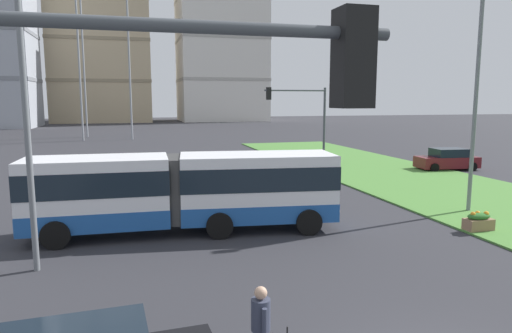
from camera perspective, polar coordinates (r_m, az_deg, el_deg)
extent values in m
cube|color=white|center=(18.19, 0.16, -2.42)|extent=(6.26, 3.21, 2.55)
cube|color=#1E519E|center=(18.38, 0.16, -5.25)|extent=(6.28, 3.23, 0.70)
cube|color=#19232D|center=(18.11, 0.17, -1.10)|extent=(6.30, 3.25, 0.90)
cube|color=white|center=(18.06, -19.20, -2.96)|extent=(5.29, 2.69, 2.55)
cube|color=#1E519E|center=(18.26, -19.06, -5.81)|extent=(5.31, 2.71, 0.70)
cube|color=#19232D|center=(17.99, -19.27, -1.64)|extent=(5.33, 2.73, 0.90)
cylinder|color=#383838|center=(18.00, -9.33, -2.65)|extent=(2.40, 2.40, 2.45)
cylinder|color=black|center=(19.98, 4.76, -5.06)|extent=(1.03, 0.40, 1.00)
cylinder|color=black|center=(17.63, 6.61, -6.91)|extent=(1.03, 0.40, 1.00)
cylinder|color=black|center=(19.50, -5.06, -5.40)|extent=(1.03, 0.40, 1.00)
cylinder|color=black|center=(17.09, -4.56, -7.37)|extent=(1.03, 0.40, 1.00)
cylinder|color=black|center=(19.71, -22.44, -5.86)|extent=(1.01, 0.32, 1.00)
cylinder|color=black|center=(17.33, -23.74, -7.85)|extent=(1.01, 0.32, 1.00)
sphere|color=#F9EFC6|center=(19.89, 8.43, -4.30)|extent=(0.24, 0.24, 0.24)
sphere|color=#F9EFC6|center=(18.22, 10.07, -5.51)|extent=(0.24, 0.24, 0.24)
cube|color=silver|center=(31.01, -15.90, -0.41)|extent=(4.54, 2.19, 0.80)
cube|color=black|center=(30.90, -16.23, 0.86)|extent=(2.52, 1.89, 0.60)
cylinder|color=black|center=(32.08, -13.35, -0.50)|extent=(0.66, 0.28, 0.64)
cylinder|color=black|center=(30.31, -12.92, -0.99)|extent=(0.66, 0.28, 0.64)
cylinder|color=black|center=(31.86, -18.71, -0.78)|extent=(0.66, 0.28, 0.64)
cylinder|color=black|center=(30.08, -18.59, -1.29)|extent=(0.66, 0.28, 0.64)
cube|color=maroon|center=(36.44, 22.69, 0.52)|extent=(4.55, 2.22, 0.80)
cube|color=black|center=(36.44, 22.95, 1.62)|extent=(2.53, 1.90, 0.60)
cylinder|color=black|center=(34.93, 21.37, -0.15)|extent=(0.66, 0.28, 0.64)
cylinder|color=black|center=(36.46, 19.92, 0.26)|extent=(0.66, 0.28, 0.64)
cylinder|color=black|center=(36.57, 25.40, -0.02)|extent=(0.66, 0.28, 0.64)
cylinder|color=black|center=(38.04, 23.85, 0.36)|extent=(0.66, 0.28, 0.64)
cylinder|color=#383D51|center=(8.83, 0.59, -17.98)|extent=(0.36, 0.36, 0.60)
sphere|color=tan|center=(8.66, 0.60, -15.49)|extent=(0.24, 0.24, 0.24)
cylinder|color=#383D51|center=(8.65, 1.08, -18.95)|extent=(0.10, 0.10, 0.55)
cylinder|color=#383D51|center=(9.06, 0.13, -17.62)|extent=(0.10, 0.10, 0.55)
cube|color=#937051|center=(19.97, 25.98, -6.49)|extent=(1.10, 0.56, 0.44)
ellipsoid|color=#2D6B28|center=(19.89, 26.04, -5.60)|extent=(0.99, 0.50, 0.28)
sphere|color=orange|center=(19.69, 25.45, -5.40)|extent=(0.20, 0.20, 0.20)
sphere|color=orange|center=(19.93, 25.91, -5.27)|extent=(0.20, 0.20, 0.20)
sphere|color=orange|center=(20.01, 26.78, -5.27)|extent=(0.20, 0.20, 0.20)
cylinder|color=#474C51|center=(3.50, -14.42, 16.80)|extent=(3.97, 0.10, 0.10)
cube|color=black|center=(3.90, 12.02, 13.02)|extent=(0.28, 0.28, 0.80)
sphere|color=red|center=(3.93, 12.13, 16.66)|extent=(0.16, 0.16, 0.16)
sphere|color=yellow|center=(3.90, 12.01, 12.87)|extent=(0.16, 0.16, 0.16)
sphere|color=green|center=(3.88, 11.89, 9.05)|extent=(0.16, 0.16, 0.16)
cylinder|color=#474C51|center=(31.18, 8.49, 4.26)|extent=(0.16, 0.16, 5.92)
cylinder|color=#474C51|center=(30.32, 4.91, 9.43)|extent=(4.21, 0.10, 0.10)
cube|color=black|center=(29.75, 1.60, 9.09)|extent=(0.28, 0.28, 0.80)
sphere|color=red|center=(29.75, 1.60, 9.57)|extent=(0.16, 0.16, 0.16)
sphere|color=yellow|center=(29.75, 1.60, 9.07)|extent=(0.16, 0.16, 0.16)
sphere|color=green|center=(29.74, 1.59, 8.57)|extent=(0.16, 0.16, 0.16)
cylinder|color=slate|center=(14.84, -26.61, 3.39)|extent=(0.18, 0.18, 8.13)
cylinder|color=slate|center=(22.74, 25.67, 6.67)|extent=(0.18, 0.18, 9.57)
cube|color=tan|center=(115.68, -18.80, 14.21)|extent=(21.58, 18.71, 35.72)
cube|color=#85765B|center=(115.05, -18.59, 9.97)|extent=(21.78, 18.91, 0.70)
cube|color=#85765B|center=(115.72, -18.81, 14.39)|extent=(21.78, 18.91, 0.70)
cube|color=#85765B|center=(117.07, -19.02, 18.73)|extent=(21.78, 18.91, 0.70)
cube|color=silver|center=(115.54, -4.42, 15.18)|extent=(20.30, 17.31, 37.94)
cube|color=#A4A099|center=(114.80, -4.37, 10.65)|extent=(20.50, 17.51, 0.70)
cube|color=#A4A099|center=(115.58, -4.42, 15.36)|extent=(20.50, 17.51, 0.70)
cube|color=#A4A099|center=(117.13, -4.48, 19.96)|extent=(20.50, 17.51, 0.70)
cylinder|color=gray|center=(68.76, -15.80, 18.89)|extent=(0.24, 0.24, 36.16)
cylinder|color=gray|center=(69.01, -21.06, 18.62)|extent=(0.24, 0.24, 36.16)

